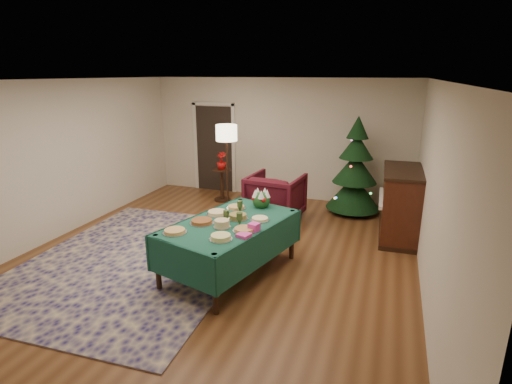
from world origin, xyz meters
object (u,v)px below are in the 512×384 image
(gift_box, at_px, (254,227))
(potted_plant, at_px, (222,164))
(floor_lamp, at_px, (227,138))
(side_table, at_px, (222,185))
(armchair, at_px, (275,195))
(christmas_tree, at_px, (355,170))
(buffet_table, at_px, (230,232))
(piano, at_px, (400,205))

(gift_box, relative_size, potted_plant, 0.33)
(floor_lamp, distance_m, side_table, 1.30)
(armchair, xyz_separation_m, side_table, (-1.48, 0.78, -0.15))
(gift_box, distance_m, armchair, 2.60)
(armchair, relative_size, side_table, 1.38)
(christmas_tree, bearing_deg, potted_plant, -176.84)
(gift_box, xyz_separation_m, christmas_tree, (0.96, 3.48, 0.05))
(gift_box, distance_m, side_table, 3.87)
(buffet_table, distance_m, armchair, 2.34)
(armchair, xyz_separation_m, floor_lamp, (-1.15, 0.31, 1.01))
(gift_box, xyz_separation_m, piano, (1.85, 2.39, -0.24))
(buffet_table, distance_m, side_table, 3.47)
(piano, bearing_deg, side_table, 166.24)
(floor_lamp, bearing_deg, side_table, 125.64)
(armchair, relative_size, potted_plant, 2.65)
(christmas_tree, bearing_deg, armchair, -146.17)
(armchair, distance_m, potted_plant, 1.71)
(buffet_table, height_order, armchair, armchair)
(gift_box, bearing_deg, potted_plant, 120.14)
(gift_box, bearing_deg, floor_lamp, 119.17)
(christmas_tree, xyz_separation_m, piano, (0.89, -1.08, -0.30))
(side_table, bearing_deg, armchair, -27.74)
(floor_lamp, distance_m, piano, 3.59)
(potted_plant, xyz_separation_m, piano, (3.78, -0.92, -0.24))
(side_table, height_order, christmas_tree, christmas_tree)
(gift_box, height_order, armchair, armchair)
(armchair, bearing_deg, piano, -177.46)
(piano, bearing_deg, potted_plant, 166.24)
(side_table, xyz_separation_m, potted_plant, (0.00, 0.00, 0.48))
(buffet_table, height_order, side_table, buffet_table)
(armchair, distance_m, floor_lamp, 1.56)
(floor_lamp, xyz_separation_m, potted_plant, (-0.34, 0.47, -0.68))
(christmas_tree, bearing_deg, side_table, -176.84)
(side_table, distance_m, potted_plant, 0.48)
(christmas_tree, bearing_deg, buffet_table, -113.06)
(side_table, height_order, piano, piano)
(christmas_tree, height_order, piano, christmas_tree)
(gift_box, bearing_deg, piano, 52.32)
(armchair, xyz_separation_m, christmas_tree, (1.40, 0.94, 0.39))
(buffet_table, bearing_deg, side_table, 115.58)
(buffet_table, relative_size, floor_lamp, 1.27)
(gift_box, xyz_separation_m, floor_lamp, (-1.59, 2.85, 0.67))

